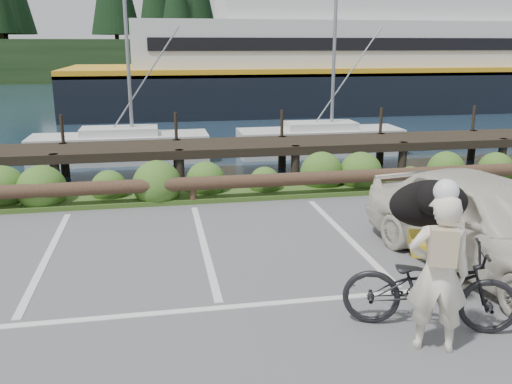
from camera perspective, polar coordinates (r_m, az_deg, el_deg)
ground at (r=7.74m, az=-4.13°, el=-10.76°), size 72.00×72.00×0.00m
harbor_backdrop at (r=85.46m, az=-10.04°, el=12.78°), size 170.00×160.00×30.00m
vegetation_strip at (r=12.68m, az=-6.87°, el=-0.10°), size 34.00×1.60×0.10m
log_rail at (r=12.03m, az=-6.63°, el=-1.20°), size 32.00×0.30×0.60m
bicycle at (r=7.00m, az=17.83°, el=-9.44°), size 2.21×1.42×1.10m
cyclist at (r=6.41m, az=18.64°, el=-8.14°), size 0.79×0.66×1.86m
dog at (r=7.34m, az=17.74°, el=-1.16°), size 0.87×1.19×0.62m
parked_car at (r=9.02m, az=23.13°, el=-2.96°), size 2.62×4.72×1.52m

